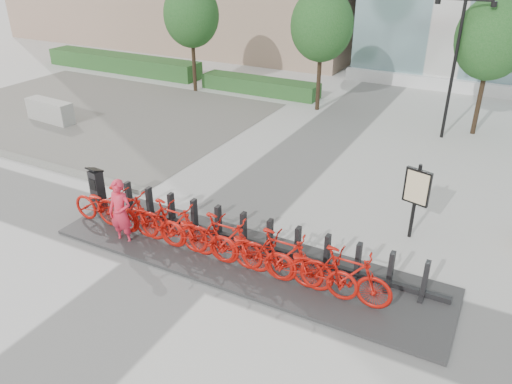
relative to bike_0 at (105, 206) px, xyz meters
The scene contains 24 objects.
ground 2.67m from the bike_0, ahead, with size 120.00×120.00×0.00m, color #B6B5AD.
gravel_patch 10.24m from the bike_0, 136.39° to the left, with size 14.00×14.00×0.00m, color slate.
hedge_a 17.71m from the bike_0, 130.07° to the left, with size 10.00×1.40×0.90m, color #295B25.
hedge_b 13.47m from the bike_0, 100.27° to the left, with size 6.00×1.20×0.70m, color #295B25.
tree_0 13.53m from the bike_0, 114.14° to the left, with size 2.60×2.60×5.10m.
tree_1 12.46m from the bike_0, 84.78° to the left, with size 2.60×2.60×5.10m.
tree_2 14.55m from the bike_0, 57.76° to the left, with size 2.60×2.60×5.10m.
streetlamp 13.11m from the bike_0, 59.15° to the left, with size 2.00×0.20×5.00m.
dock_pad 3.96m from the bike_0, ahead, with size 9.60×2.40×0.08m, color #313131.
dock_rail_posts 4.05m from the bike_0, 11.77° to the left, with size 8.02×0.50×0.85m, color black, non-canonical shape.
bike_0 is the anchor object (origin of this frame).
bike_1 0.72m from the bike_0, ahead, with size 0.56×1.99×1.20m, color #AA1008.
bike_2 1.44m from the bike_0, ahead, with size 0.72×2.06×1.08m, color #AA1008.
bike_3 2.16m from the bike_0, ahead, with size 0.56×1.99×1.20m, color #AA1008.
bike_4 2.88m from the bike_0, ahead, with size 0.72×2.06×1.08m, color #AA1008.
bike_5 3.60m from the bike_0, ahead, with size 0.56×1.99×1.20m, color #AA1008.
bike_6 4.32m from the bike_0, ahead, with size 0.72×2.06×1.08m, color #AA1008.
bike_7 5.04m from the bike_0, ahead, with size 0.56×1.99×1.20m, color #AA1008.
bike_8 5.76m from the bike_0, ahead, with size 0.72×2.06×1.08m, color #AA1008.
bike_9 6.48m from the bike_0, ahead, with size 0.56×1.99×1.20m, color #AA1008.
kiosk 0.97m from the bike_0, 144.36° to the left, with size 0.42×0.37×1.27m.
worker_red 1.01m from the bike_0, 23.13° to the right, with size 0.63×0.41×1.72m, color red.
jersey_barrier 9.70m from the bike_0, 146.26° to the left, with size 2.28×0.62×0.88m, color #AEAEAD.
map_sign 7.87m from the bike_0, 24.53° to the left, with size 0.66×0.27×2.01m.
Camera 1 is at (6.15, -8.20, 6.80)m, focal length 35.00 mm.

